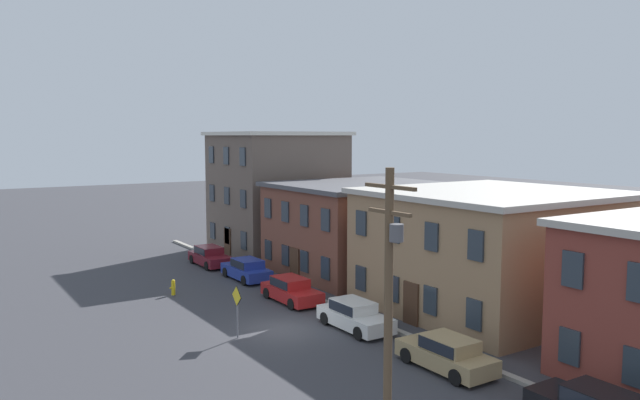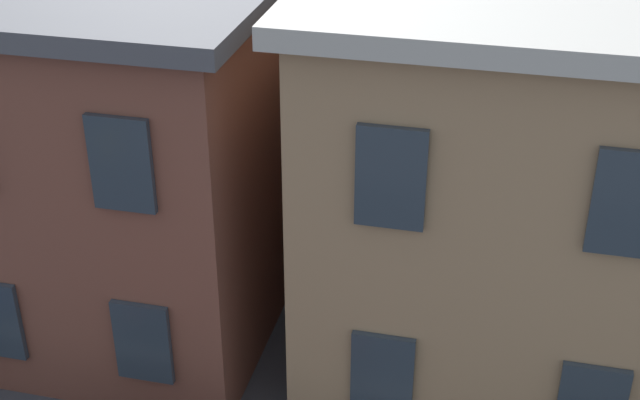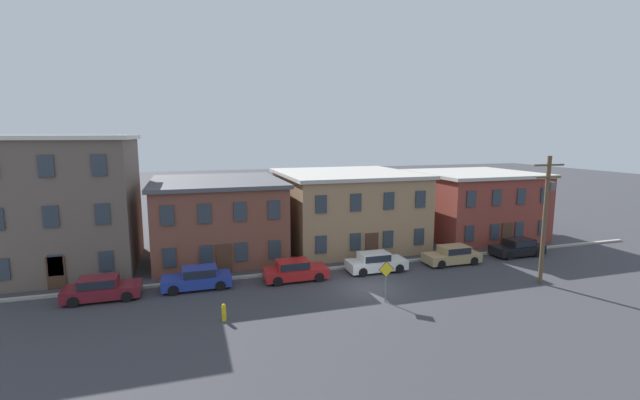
{
  "view_description": "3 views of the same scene",
  "coord_description": "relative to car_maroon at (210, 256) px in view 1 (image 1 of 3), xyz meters",
  "views": [
    {
      "loc": [
        26.54,
        -14.9,
        9.64
      ],
      "look_at": [
        -0.21,
        2.38,
        6.37
      ],
      "focal_mm": 35.0,
      "sensor_mm": 36.0,
      "label": 1
    },
    {
      "loc": [
        -0.01,
        -3.85,
        9.93
      ],
      "look_at": [
        -1.87,
        3.93,
        5.48
      ],
      "focal_mm": 50.0,
      "sensor_mm": 36.0,
      "label": 2
    },
    {
      "loc": [
        -11.13,
        -24.84,
        10.04
      ],
      "look_at": [
        -1.84,
        4.96,
        5.26
      ],
      "focal_mm": 24.0,
      "sensor_mm": 36.0,
      "label": 3
    }
  ],
  "objects": [
    {
      "name": "apartment_corner",
      "position": [
        -3.12,
        7.47,
        4.27
      ],
      "size": [
        9.52,
        9.61,
        10.0
      ],
      "color": "#66564C",
      "rests_on": "ground_plane"
    },
    {
      "name": "car_white",
      "position": [
        18.37,
        0.01,
        0.0
      ],
      "size": [
        4.4,
        1.92,
        1.43
      ],
      "color": "silver",
      "rests_on": "ground_plane"
    },
    {
      "name": "car_maroon",
      "position": [
        0.0,
        0.0,
        0.0
      ],
      "size": [
        4.4,
        1.92,
        1.43
      ],
      "color": "maroon",
      "rests_on": "ground_plane"
    },
    {
      "name": "car_tan",
      "position": [
        24.93,
        -0.04,
        0.0
      ],
      "size": [
        4.4,
        1.92,
        1.43
      ],
      "color": "tan",
      "rests_on": "ground_plane"
    },
    {
      "name": "apartment_far",
      "position": [
        19.35,
        8.84,
        2.59
      ],
      "size": [
        11.97,
        12.34,
        6.65
      ],
      "color": "#9E7A56",
      "rests_on": "ground_plane"
    },
    {
      "name": "utility_pole",
      "position": [
        28.05,
        -5.69,
        4.13
      ],
      "size": [
        2.4,
        0.44,
        8.67
      ],
      "color": "brown",
      "rests_on": "ground_plane"
    },
    {
      "name": "kerb_strip",
      "position": [
        16.48,
        1.42,
        -0.67
      ],
      "size": [
        56.0,
        0.36,
        0.16
      ],
      "primitive_type": "cube",
      "color": "#9E998E",
      "rests_on": "ground_plane"
    },
    {
      "name": "caution_sign",
      "position": [
        16.49,
        -5.54,
        0.96
      ],
      "size": [
        1.0,
        0.08,
        2.56
      ],
      "color": "slate",
      "rests_on": "ground_plane"
    },
    {
      "name": "car_red",
      "position": [
        12.19,
        -0.06,
        0.0
      ],
      "size": [
        4.4,
        1.92,
        1.43
      ],
      "color": "#B21E1E",
      "rests_on": "ground_plane"
    },
    {
      "name": "car_blue",
      "position": [
        5.71,
        0.26,
        0.0
      ],
      "size": [
        4.4,
        1.92,
        1.43
      ],
      "color": "#233899",
      "rests_on": "ground_plane"
    },
    {
      "name": "apartment_midblock",
      "position": [
        7.64,
        8.46,
        2.43
      ],
      "size": [
        10.47,
        11.58,
        6.33
      ],
      "color": "brown",
      "rests_on": "ground_plane"
    },
    {
      "name": "fire_hydrant",
      "position": [
        6.92,
        -5.31,
        -0.27
      ],
      "size": [
        0.24,
        0.34,
        0.96
      ],
      "color": "yellow",
      "rests_on": "ground_plane"
    },
    {
      "name": "ground_plane",
      "position": [
        16.48,
        -3.08,
        -0.75
      ],
      "size": [
        200.0,
        200.0,
        0.0
      ],
      "primitive_type": "plane",
      "color": "#38383D"
    }
  ]
}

